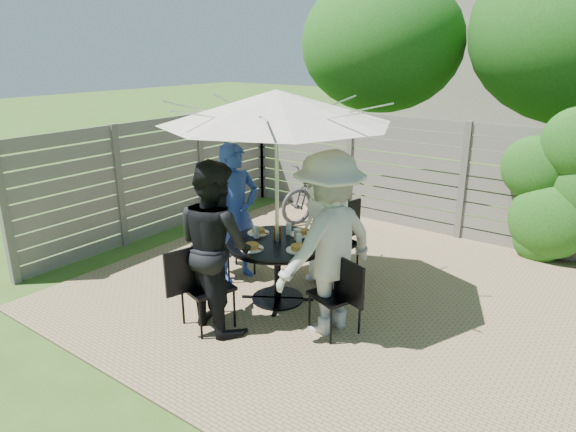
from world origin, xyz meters
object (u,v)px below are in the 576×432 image
Objects in this scene: person_right at (328,244)px; coffee_cup at (297,235)px; plate_back at (301,233)px; syrup_jug at (277,233)px; chair_back at (336,257)px; glass_right at (299,240)px; person_front at (215,246)px; plate_right at (298,249)px; person_back at (329,221)px; glass_back at (289,229)px; chair_left at (232,254)px; chair_front at (207,303)px; chair_right at (335,310)px; person_left at (236,213)px; glass_left at (256,232)px; plate_left at (258,231)px; bicycle at (326,192)px; patio_table at (277,260)px; umbrella at (276,107)px; plate_front at (252,247)px.

person_right reaches higher than coffee_cup.
syrup_jug is at bearing -114.58° from plate_back.
chair_back is 7.14× the size of glass_right.
plate_right is at bearing -113.45° from person_front.
person_back is 11.76× the size of glass_back.
chair_left is at bearing 171.28° from glass_right.
chair_back is 1.93m from chair_front.
person_front reaches higher than coffee_cup.
person_left is at bearing 6.93° from chair_right.
chair_left reaches higher than glass_left.
chair_back is 1.14m from plate_left.
plate_back is at bearing -45.20° from bicycle.
coffee_cup is at bearing -95.44° from person_front.
person_right is 7.47× the size of plate_left.
person_front is 0.89m from syrup_jug.
patio_table is 0.45× the size of umbrella.
coffee_cup reaches higher than plate_left.
person_right is 7.47× the size of plate_front.
person_back is 13.72× the size of coffee_cup.
chair_left is at bearing 166.42° from plate_left.
umbrella is 1.62m from person_left.
coffee_cup is at bearing 51.93° from patio_table.
person_front is at bearing -45.00° from person_right.
person_right reaches higher than person_left.
chair_back is at bearing 2.05° from chair_front.
person_right is at bearing -24.05° from glass_right.
person_front is at bearing -127.07° from plate_right.
bicycle reaches higher than glass_left.
glass_right is (0.51, 0.98, 0.53)m from chair_front.
person_back is 0.91m from plate_right.
chair_back reaches higher than plate_left.
chair_back is 2.51m from bicycle.
glass_left is (-0.28, -0.04, 0.30)m from patio_table.
person_left is at bearing 171.87° from glass_right.
umbrella is at bearing -103.63° from plate_back.
chair_front is at bearing -103.66° from patio_table.
glass_back is (-0.24, -0.53, 0.00)m from person_back.
person_right is 0.60m from glass_right.
person_front is 1.10m from glass_back.
chair_front is 3.71× the size of plate_left.
plate_right is at bearing -1.52° from chair_left.
plate_back is at bearing 31.37° from plate_left.
patio_table is 1.76m from umbrella.
person_back reaches higher than bicycle.
patio_table is at bearing -103.63° from plate_back.
chair_right is 0.46× the size of person_right.
plate_right is at bearing -4.02° from glass_left.
person_front is 7.03× the size of plate_right.
chair_right reaches higher than glass_back.
person_back is 1.66× the size of chair_left.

